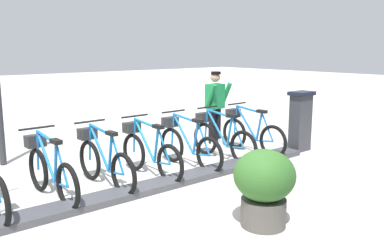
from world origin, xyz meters
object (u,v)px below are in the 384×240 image
object	(u,v)px
bike_docked_5	(50,170)
planter_bush	(264,184)
payment_kiosk	(300,120)
bike_docked_4	(103,160)
bike_docked_2	(187,144)
worker_near_rack	(215,105)
bike_docked_3	(148,152)
bike_docked_0	(250,132)
bike_docked_1	(221,138)

from	to	relation	value
bike_docked_5	planter_bush	size ratio (longest dim) A/B	1.77
bike_docked_5	payment_kiosk	bearing A→B (deg)	-96.28
payment_kiosk	planter_bush	world-z (taller)	payment_kiosk
payment_kiosk	bike_docked_4	bearing A→B (deg)	82.51
payment_kiosk	bike_docked_2	distance (m)	2.71
payment_kiosk	bike_docked_5	xyz separation A→B (m)	(0.57, 5.20, -0.24)
worker_near_rack	planter_bush	world-z (taller)	worker_near_rack
worker_near_rack	planter_bush	distance (m)	4.45
planter_bush	bike_docked_3	bearing A→B (deg)	0.08
bike_docked_0	bike_docked_3	size ratio (longest dim) A/B	1.00
bike_docked_2	bike_docked_0	bearing A→B (deg)	-90.00
planter_bush	payment_kiosk	bearing A→B (deg)	-60.05
bike_docked_3	planter_bush	world-z (taller)	bike_docked_3
bike_docked_5	bike_docked_3	bearing A→B (deg)	-90.00
bike_docked_1	bike_docked_5	world-z (taller)	same
bike_docked_0	planter_bush	xyz separation A→B (m)	(-2.58, 2.55, 0.11)
payment_kiosk	bike_docked_1	bearing A→B (deg)	72.28
bike_docked_1	bike_docked_2	bearing A→B (deg)	90.00
bike_docked_2	worker_near_rack	xyz separation A→B (m)	(1.07, -1.67, 0.48)
bike_docked_3	bike_docked_4	size ratio (longest dim) A/B	1.00
bike_docked_2	bike_docked_3	distance (m)	0.85
planter_bush	bike_docked_0	bearing A→B (deg)	-44.67
bike_docked_0	bike_docked_4	size ratio (longest dim) A/B	1.00
bike_docked_1	planter_bush	bearing A→B (deg)	146.63
bike_docked_5	bike_docked_1	bearing A→B (deg)	-90.00
planter_bush	bike_docked_2	bearing A→B (deg)	-18.19
bike_docked_3	payment_kiosk	bearing A→B (deg)	-99.29
payment_kiosk	bike_docked_5	bearing A→B (deg)	83.72
bike_docked_0	bike_docked_2	distance (m)	1.70
bike_docked_2	bike_docked_4	distance (m)	1.70
bike_docked_3	planter_bush	distance (m)	2.59
bike_docked_1	worker_near_rack	size ratio (longest dim) A/B	1.04
bike_docked_4	bike_docked_5	distance (m)	0.85
planter_bush	bike_docked_4	bearing A→B (deg)	18.33
bike_docked_0	bike_docked_3	distance (m)	2.56
bike_docked_4	planter_bush	size ratio (longest dim) A/B	1.77
payment_kiosk	bike_docked_5	distance (m)	5.24
bike_docked_1	bike_docked_2	distance (m)	0.85
bike_docked_5	bike_docked_4	bearing A→B (deg)	-90.00
bike_docked_4	bike_docked_2	bearing A→B (deg)	-90.00
payment_kiosk	planter_bush	size ratio (longest dim) A/B	1.32
bike_docked_1	planter_bush	size ratio (longest dim) A/B	1.77
payment_kiosk	bike_docked_1	distance (m)	1.89
worker_near_rack	planter_bush	size ratio (longest dim) A/B	1.71
bike_docked_2	bike_docked_5	distance (m)	2.56
bike_docked_3	worker_near_rack	bearing A→B (deg)	-67.13
bike_docked_2	planter_bush	bearing A→B (deg)	161.81
bike_docked_5	bike_docked_0	bearing A→B (deg)	-90.00
payment_kiosk	bike_docked_1	size ratio (longest dim) A/B	0.74
bike_docked_0	worker_near_rack	bearing A→B (deg)	1.65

